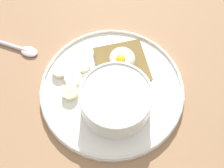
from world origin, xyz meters
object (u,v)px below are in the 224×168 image
object	(u,v)px
toast_slice	(122,64)
banana_slice_right	(60,71)
poached_egg	(122,59)
banana_slice_front	(73,78)
banana_slice_left	(70,92)
banana_slice_back	(82,65)
oatmeal_bowl	(116,101)
spoon	(20,49)

from	to	relation	value
toast_slice	banana_slice_right	bearing A→B (deg)	60.99
poached_egg	toast_slice	bearing A→B (deg)	-57.96
poached_egg	banana_slice_right	xyz separation A→B (cm)	(5.86, 10.33, -2.09)
banana_slice_front	banana_slice_left	size ratio (longest dim) A/B	0.94
poached_egg	banana_slice_back	xyz separation A→B (cm)	(4.53, 6.17, -2.26)
toast_slice	poached_egg	world-z (taller)	poached_egg
oatmeal_bowl	banana_slice_right	size ratio (longest dim) A/B	3.20
banana_slice_back	banana_slice_left	bearing A→B (deg)	126.25
toast_slice	banana_slice_left	size ratio (longest dim) A/B	2.94
toast_slice	banana_slice_front	xyz separation A→B (cm)	(2.98, 9.31, -0.02)
banana_slice_front	spoon	size ratio (longest dim) A/B	0.41
oatmeal_bowl	banana_slice_front	world-z (taller)	oatmeal_bowl
banana_slice_front	banana_slice_back	bearing A→B (deg)	-63.83
poached_egg	banana_slice_front	world-z (taller)	poached_egg
banana_slice_right	poached_egg	bearing A→B (deg)	-119.57
poached_egg	spoon	size ratio (longest dim) A/B	0.70
banana_slice_left	banana_slice_back	size ratio (longest dim) A/B	1.03
oatmeal_bowl	spoon	xyz separation A→B (cm)	(22.06, 7.98, -3.41)
toast_slice	spoon	xyz separation A→B (cm)	(15.75, 14.10, -1.22)
banana_slice_right	banana_slice_left	bearing A→B (deg)	169.56
banana_slice_back	banana_slice_right	size ratio (longest dim) A/B	1.04
banana_slice_right	spoon	xyz separation A→B (cm)	(9.96, 3.66, -1.23)
spoon	toast_slice	bearing A→B (deg)	-138.16
poached_egg	banana_slice_left	distance (cm)	11.47
poached_egg	spoon	distance (cm)	21.38
banana_slice_right	toast_slice	bearing A→B (deg)	-119.01
poached_egg	banana_slice_back	distance (cm)	7.98
toast_slice	poached_egg	distance (cm)	2.10
banana_slice_front	spoon	world-z (taller)	banana_slice_front
poached_egg	banana_slice_front	xyz separation A→B (cm)	(3.05, 9.20, -2.12)
poached_egg	banana_slice_right	world-z (taller)	poached_egg
banana_slice_left	banana_slice_right	size ratio (longest dim) A/B	1.06
poached_egg	banana_slice_left	size ratio (longest dim) A/B	1.59
banana_slice_front	spoon	xyz separation A→B (cm)	(12.78, 4.80, -1.20)
toast_slice	poached_egg	size ratio (longest dim) A/B	1.85
poached_egg	banana_slice_left	world-z (taller)	poached_egg
oatmeal_bowl	toast_slice	xyz separation A→B (cm)	(6.31, -6.12, -2.19)
toast_slice	spoon	bearing A→B (deg)	41.84
oatmeal_bowl	banana_slice_front	size ratio (longest dim) A/B	3.19
banana_slice_back	poached_egg	bearing A→B (deg)	-126.31
toast_slice	banana_slice_back	distance (cm)	7.71
poached_egg	banana_slice_right	distance (cm)	12.06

